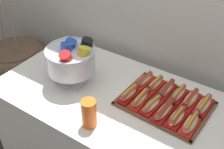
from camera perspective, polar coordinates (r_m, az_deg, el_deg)
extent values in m
cube|color=white|center=(1.91, 0.78, -12.33)|extent=(1.43, 0.76, 0.70)
cylinder|color=black|center=(2.59, -7.36, -8.11)|extent=(0.05, 0.05, 0.04)
cylinder|color=brown|center=(2.65, -17.75, -0.63)|extent=(0.41, 0.41, 0.60)
torus|color=brown|center=(2.79, -16.90, -4.32)|extent=(0.58, 0.58, 0.14)
torus|color=brown|center=(2.70, -17.46, -1.90)|extent=(0.60, 0.60, 0.14)
torus|color=brown|center=(2.61, -18.05, 0.69)|extent=(0.56, 0.56, 0.14)
torus|color=brown|center=(2.53, -18.68, 3.45)|extent=(0.52, 0.52, 0.14)
cylinder|color=#937F56|center=(2.42, -21.34, 10.97)|extent=(0.04, 0.07, 0.55)
cylinder|color=#937F56|center=(2.31, -19.66, 9.70)|extent=(0.05, 0.02, 0.53)
cube|color=brown|center=(1.63, 10.42, -5.77)|extent=(0.50, 0.38, 0.01)
cube|color=brown|center=(1.52, 7.36, -9.16)|extent=(0.48, 0.04, 0.01)
cube|color=brown|center=(1.75, 13.08, -2.48)|extent=(0.48, 0.04, 0.01)
cube|color=brown|center=(1.71, 3.61, -2.55)|extent=(0.03, 0.36, 0.01)
cube|color=brown|center=(1.58, 17.94, -8.78)|extent=(0.03, 0.36, 0.01)
cube|color=#B21414|center=(1.64, 3.31, -4.44)|extent=(0.07, 0.16, 0.02)
ellipsoid|color=tan|center=(1.62, 3.34, -3.80)|extent=(0.06, 0.15, 0.04)
cylinder|color=#9E4C38|center=(1.61, 3.36, -3.44)|extent=(0.04, 0.14, 0.03)
cylinder|color=yellow|center=(1.60, 3.37, -3.07)|extent=(0.02, 0.12, 0.01)
cube|color=red|center=(1.61, 5.54, -5.48)|extent=(0.06, 0.16, 0.02)
ellipsoid|color=#E0BC7F|center=(1.59, 5.59, -4.85)|extent=(0.05, 0.15, 0.04)
cylinder|color=#9E4C38|center=(1.58, 5.62, -4.50)|extent=(0.03, 0.15, 0.03)
cylinder|color=yellow|center=(1.57, 5.65, -4.13)|extent=(0.01, 0.13, 0.01)
cube|color=red|center=(1.58, 7.86, -6.54)|extent=(0.08, 0.16, 0.02)
ellipsoid|color=beige|center=(1.57, 7.92, -5.98)|extent=(0.06, 0.15, 0.04)
cylinder|color=#A8563D|center=(1.56, 7.96, -5.66)|extent=(0.04, 0.15, 0.03)
cylinder|color=yellow|center=(1.55, 7.99, -5.33)|extent=(0.02, 0.12, 0.01)
cube|color=#B21414|center=(1.56, 10.25, -7.62)|extent=(0.07, 0.18, 0.02)
ellipsoid|color=tan|center=(1.54, 10.34, -7.05)|extent=(0.06, 0.17, 0.04)
cylinder|color=brown|center=(1.54, 10.39, -6.73)|extent=(0.04, 0.17, 0.03)
cylinder|color=red|center=(1.53, 10.44, -6.37)|extent=(0.01, 0.14, 0.01)
cube|color=#B21414|center=(1.54, 12.73, -8.72)|extent=(0.08, 0.16, 0.02)
ellipsoid|color=beige|center=(1.53, 12.83, -8.16)|extent=(0.06, 0.15, 0.04)
cylinder|color=brown|center=(1.52, 12.89, -7.85)|extent=(0.04, 0.14, 0.03)
cylinder|color=yellow|center=(1.51, 12.97, -7.44)|extent=(0.01, 0.11, 0.01)
cube|color=red|center=(1.52, 15.27, -9.82)|extent=(0.07, 0.17, 0.02)
ellipsoid|color=#E0BC7F|center=(1.51, 15.40, -9.27)|extent=(0.05, 0.16, 0.04)
cylinder|color=#A8563D|center=(1.50, 15.47, -8.96)|extent=(0.03, 0.16, 0.03)
cylinder|color=yellow|center=(1.49, 15.55, -8.64)|extent=(0.01, 0.14, 0.01)
cube|color=red|center=(1.75, 6.33, -1.56)|extent=(0.08, 0.17, 0.02)
ellipsoid|color=tan|center=(1.73, 6.37, -1.06)|extent=(0.07, 0.16, 0.04)
cylinder|color=#A8563D|center=(1.73, 6.39, -0.78)|extent=(0.04, 0.15, 0.03)
cylinder|color=red|center=(1.72, 6.42, -0.43)|extent=(0.02, 0.12, 0.01)
cube|color=red|center=(1.72, 8.46, -2.47)|extent=(0.07, 0.16, 0.02)
ellipsoid|color=#E0BC7F|center=(1.70, 8.53, -1.88)|extent=(0.06, 0.14, 0.04)
cylinder|color=#A8563D|center=(1.70, 8.57, -1.54)|extent=(0.04, 0.14, 0.03)
cylinder|color=yellow|center=(1.69, 8.61, -1.19)|extent=(0.02, 0.12, 0.01)
cube|color=red|center=(1.69, 10.66, -3.41)|extent=(0.06, 0.18, 0.02)
ellipsoid|color=beige|center=(1.68, 10.74, -2.86)|extent=(0.05, 0.17, 0.04)
cylinder|color=brown|center=(1.67, 10.78, -2.56)|extent=(0.04, 0.16, 0.03)
cylinder|color=red|center=(1.67, 10.83, -2.20)|extent=(0.01, 0.14, 0.01)
cube|color=red|center=(1.67, 12.92, -4.37)|extent=(0.07, 0.17, 0.02)
ellipsoid|color=#E0BC7F|center=(1.66, 13.02, -3.80)|extent=(0.06, 0.16, 0.04)
cylinder|color=#9E4C38|center=(1.65, 13.08, -3.48)|extent=(0.03, 0.15, 0.03)
cylinder|color=yellow|center=(1.64, 13.13, -3.16)|extent=(0.01, 0.13, 0.01)
cube|color=red|center=(1.66, 15.24, -5.34)|extent=(0.08, 0.19, 0.02)
ellipsoid|color=tan|center=(1.64, 15.37, -4.73)|extent=(0.06, 0.17, 0.04)
cylinder|color=#9E4C38|center=(1.63, 15.44, -4.39)|extent=(0.03, 0.16, 0.03)
cylinder|color=red|center=(1.62, 15.51, -4.06)|extent=(0.01, 0.14, 0.01)
cube|color=red|center=(1.64, 17.61, -6.32)|extent=(0.08, 0.19, 0.02)
ellipsoid|color=#E0BC7F|center=(1.63, 17.75, -5.78)|extent=(0.06, 0.17, 0.04)
cylinder|color=#A8563D|center=(1.62, 17.82, -5.49)|extent=(0.04, 0.16, 0.03)
cylinder|color=yellow|center=(1.61, 17.91, -5.13)|extent=(0.02, 0.13, 0.01)
cylinder|color=silver|center=(1.78, -7.78, -1.08)|extent=(0.17, 0.17, 0.02)
cone|color=silver|center=(1.76, -7.90, 0.09)|extent=(0.06, 0.06, 0.07)
cylinder|color=silver|center=(1.70, -8.18, 2.89)|extent=(0.29, 0.29, 0.13)
torus|color=silver|center=(1.66, -8.38, 4.82)|extent=(0.30, 0.30, 0.02)
cylinder|color=yellow|center=(1.62, -5.80, 3.41)|extent=(0.07, 0.10, 0.14)
cylinder|color=black|center=(1.70, -5.33, 5.28)|extent=(0.10, 0.09, 0.14)
cylinder|color=#1E47B2|center=(1.71, -8.58, 5.05)|extent=(0.13, 0.11, 0.15)
cylinder|color=#1E47B2|center=(1.67, -9.04, 4.23)|extent=(0.07, 0.08, 0.13)
cylinder|color=red|center=(1.60, -8.84, 2.60)|extent=(0.09, 0.12, 0.14)
cylinder|color=#EA5B19|center=(1.46, -4.55, -8.32)|extent=(0.08, 0.08, 0.12)
cylinder|color=#EA5B19|center=(1.45, -4.59, -7.73)|extent=(0.08, 0.08, 0.12)
cylinder|color=#EA5B19|center=(1.43, -4.63, -7.13)|extent=(0.08, 0.08, 0.12)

